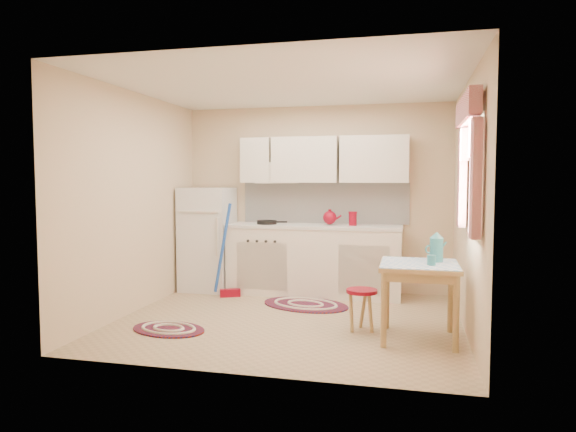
% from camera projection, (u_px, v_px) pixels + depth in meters
% --- Properties ---
extents(room_shell, '(3.64, 3.60, 2.52)m').
position_uv_depth(room_shell, '(308.00, 172.00, 5.60)').
color(room_shell, tan).
rests_on(room_shell, ground).
extents(fridge, '(0.65, 0.60, 1.40)m').
position_uv_depth(fridge, '(208.00, 239.00, 7.01)').
color(fridge, silver).
rests_on(fridge, ground).
extents(broom, '(0.30, 0.22, 1.20)m').
position_uv_depth(broom, '(230.00, 251.00, 6.58)').
color(broom, '#1C49AF').
rests_on(broom, ground).
extents(base_cabinets, '(2.25, 0.60, 0.88)m').
position_uv_depth(base_cabinets, '(314.00, 261.00, 6.74)').
color(base_cabinets, silver).
rests_on(base_cabinets, ground).
extents(countertop, '(2.27, 0.62, 0.04)m').
position_uv_depth(countertop, '(314.00, 226.00, 6.71)').
color(countertop, silver).
rests_on(countertop, base_cabinets).
extents(frying_pan, '(0.31, 0.31, 0.05)m').
position_uv_depth(frying_pan, '(267.00, 222.00, 6.80)').
color(frying_pan, black).
rests_on(frying_pan, countertop).
extents(red_kettle, '(0.23, 0.21, 0.20)m').
position_uv_depth(red_kettle, '(330.00, 218.00, 6.65)').
color(red_kettle, maroon).
rests_on(red_kettle, countertop).
extents(red_canister, '(0.11, 0.11, 0.16)m').
position_uv_depth(red_canister, '(353.00, 219.00, 6.59)').
color(red_canister, maroon).
rests_on(red_canister, countertop).
extents(table, '(0.72, 0.72, 0.72)m').
position_uv_depth(table, '(419.00, 302.00, 4.83)').
color(table, tan).
rests_on(table, ground).
extents(stool, '(0.32, 0.32, 0.42)m').
position_uv_depth(stool, '(362.00, 310.00, 5.11)').
color(stool, maroon).
rests_on(stool, ground).
extents(coffee_pot, '(0.19, 0.18, 0.31)m').
position_uv_depth(coffee_pot, '(436.00, 246.00, 4.87)').
color(coffee_pot, teal).
rests_on(coffee_pot, table).
extents(mug, '(0.10, 0.10, 0.10)m').
position_uv_depth(mug, '(431.00, 261.00, 4.68)').
color(mug, teal).
rests_on(mug, table).
extents(rug_center, '(1.22, 0.97, 0.02)m').
position_uv_depth(rug_center, '(305.00, 305.00, 6.16)').
color(rug_center, maroon).
rests_on(rug_center, ground).
extents(rug_left, '(0.88, 0.68, 0.02)m').
position_uv_depth(rug_left, '(169.00, 329.00, 5.15)').
color(rug_left, maroon).
rests_on(rug_left, ground).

